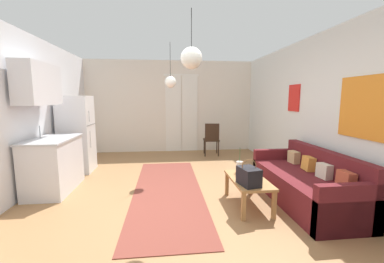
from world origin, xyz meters
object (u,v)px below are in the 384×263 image
(accent_chair, at_px, (212,138))
(pendant_lamp_far, at_px, (170,82))
(couch, at_px, (308,185))
(handbag, at_px, (249,176))
(pendant_lamp_near, at_px, (191,58))
(refrigerator, at_px, (77,134))
(coffee_table, at_px, (248,182))
(bamboo_vase, at_px, (239,167))

(accent_chair, relative_size, pendant_lamp_far, 1.03)
(couch, distance_m, handbag, 1.08)
(pendant_lamp_near, distance_m, pendant_lamp_far, 1.83)
(couch, bearing_deg, refrigerator, 153.22)
(coffee_table, distance_m, refrigerator, 3.68)
(accent_chair, bearing_deg, couch, 110.45)
(coffee_table, bearing_deg, bamboo_vase, 98.23)
(couch, bearing_deg, handbag, -165.21)
(bamboo_vase, bearing_deg, pendant_lamp_far, 128.00)
(pendant_lamp_near, bearing_deg, couch, 7.16)
(handbag, distance_m, accent_chair, 3.37)
(accent_chair, xyz_separation_m, pendant_lamp_near, (-0.91, -3.33, 1.56))
(pendant_lamp_near, bearing_deg, refrigerator, 134.56)
(refrigerator, distance_m, pendant_lamp_far, 2.29)
(accent_chair, bearing_deg, handbag, 92.31)
(couch, xyz_separation_m, handbag, (-1.02, -0.27, 0.26))
(accent_chair, xyz_separation_m, pendant_lamp_far, (-1.13, -1.51, 1.38))
(bamboo_vase, height_order, pendant_lamp_far, pendant_lamp_far)
(handbag, distance_m, pendant_lamp_near, 1.70)
(couch, relative_size, pendant_lamp_far, 2.23)
(refrigerator, bearing_deg, coffee_table, -33.61)
(pendant_lamp_far, bearing_deg, couch, -38.49)
(handbag, height_order, accent_chair, accent_chair)
(accent_chair, height_order, pendant_lamp_near, pendant_lamp_near)
(bamboo_vase, bearing_deg, couch, -15.84)
(coffee_table, distance_m, accent_chair, 3.12)
(couch, bearing_deg, accent_chair, 105.63)
(couch, xyz_separation_m, refrigerator, (-3.97, 2.01, 0.53))
(refrigerator, relative_size, pendant_lamp_far, 1.85)
(accent_chair, relative_size, pendant_lamp_near, 1.24)
(coffee_table, height_order, pendant_lamp_far, pendant_lamp_far)
(couch, height_order, accent_chair, accent_chair)
(bamboo_vase, distance_m, accent_chair, 2.83)
(handbag, relative_size, pendant_lamp_near, 0.50)
(pendant_lamp_near, height_order, pendant_lamp_far, same)
(couch, bearing_deg, pendant_lamp_far, 141.51)
(coffee_table, xyz_separation_m, handbag, (-0.09, -0.25, 0.18))
(coffee_table, height_order, refrigerator, refrigerator)
(bamboo_vase, bearing_deg, refrigerator, 150.04)
(bamboo_vase, xyz_separation_m, pendant_lamp_near, (-0.81, -0.50, 1.55))
(coffee_table, relative_size, pendant_lamp_far, 1.06)
(handbag, bearing_deg, pendant_lamp_far, 117.86)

